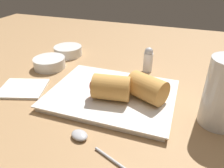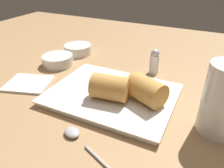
{
  "view_description": "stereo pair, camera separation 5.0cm",
  "coord_description": "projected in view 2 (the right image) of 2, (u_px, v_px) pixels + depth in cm",
  "views": [
    {
      "loc": [
        10.63,
        -39.6,
        30.62
      ],
      "look_at": [
        -3.9,
        1.49,
        5.74
      ],
      "focal_mm": 35.0,
      "sensor_mm": 36.0,
      "label": 1
    },
    {
      "loc": [
        15.25,
        -37.67,
        30.62
      ],
      "look_at": [
        -3.9,
        1.49,
        5.74
      ],
      "focal_mm": 35.0,
      "sensor_mm": 36.0,
      "label": 2
    }
  ],
  "objects": [
    {
      "name": "napkin",
      "position": [
        29.0,
        83.0,
        0.57
      ],
      "size": [
        13.34,
        12.26,
        0.6
      ],
      "color": "white",
      "rests_on": "table_surface"
    },
    {
      "name": "dipping_bowl_far",
      "position": [
        78.0,
        49.0,
        0.76
      ],
      "size": [
        9.37,
        9.37,
        3.13
      ],
      "color": "silver",
      "rests_on": "table_surface"
    },
    {
      "name": "serving_plate",
      "position": [
        112.0,
        95.0,
        0.52
      ],
      "size": [
        28.85,
        22.33,
        1.5
      ],
      "color": "white",
      "rests_on": "table_surface"
    },
    {
      "name": "salt_shaker",
      "position": [
        154.0,
        61.0,
        0.62
      ],
      "size": [
        2.68,
        2.68,
        7.26
      ],
      "color": "silver",
      "rests_on": "table_surface"
    },
    {
      "name": "spoon",
      "position": [
        77.0,
        137.0,
        0.4
      ],
      "size": [
        14.9,
        7.34,
        1.17
      ],
      "color": "#B2B2B7",
      "rests_on": "table_surface"
    },
    {
      "name": "roll_front_left",
      "position": [
        108.0,
        87.0,
        0.48
      ],
      "size": [
        9.38,
        6.6,
        5.59
      ],
      "color": "#D19347",
      "rests_on": "serving_plate"
    },
    {
      "name": "roll_front_right",
      "position": [
        144.0,
        89.0,
        0.47
      ],
      "size": [
        9.69,
        8.44,
        5.59
      ],
      "color": "#D19347",
      "rests_on": "serving_plate"
    },
    {
      "name": "dipping_bowl_near",
      "position": [
        58.0,
        60.0,
        0.67
      ],
      "size": [
        9.37,
        9.37,
        3.13
      ],
      "color": "silver",
      "rests_on": "table_surface"
    },
    {
      "name": "drinking_glass",
      "position": [
        224.0,
        100.0,
        0.39
      ],
      "size": [
        7.46,
        7.46,
        13.82
      ],
      "color": "silver",
      "rests_on": "table_surface"
    },
    {
      "name": "table_surface",
      "position": [
        124.0,
        109.0,
        0.5
      ],
      "size": [
        180.0,
        140.0,
        2.0
      ],
      "color": "#A87F54",
      "rests_on": "ground"
    }
  ]
}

